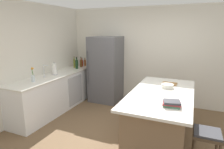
# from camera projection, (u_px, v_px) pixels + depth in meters

# --- Properties ---
(ground_plane) EXTENTS (7.20, 7.20, 0.00)m
(ground_plane) POSITION_uv_depth(u_px,v_px,m) (126.00, 142.00, 3.49)
(ground_plane) COLOR brown
(wall_rear) EXTENTS (6.00, 0.10, 2.60)m
(wall_rear) POSITION_uv_depth(u_px,v_px,m) (154.00, 56.00, 5.20)
(wall_rear) COLOR silver
(wall_rear) RESTS_ON ground_plane
(wall_left) EXTENTS (0.10, 6.00, 2.60)m
(wall_left) POSITION_uv_depth(u_px,v_px,m) (19.00, 63.00, 4.13)
(wall_left) COLOR silver
(wall_left) RESTS_ON ground_plane
(counter_run_left) EXTENTS (0.64, 2.72, 0.92)m
(counter_run_left) POSITION_uv_depth(u_px,v_px,m) (58.00, 92.00, 4.86)
(counter_run_left) COLOR white
(counter_run_left) RESTS_ON ground_plane
(kitchen_island) EXTENTS (1.03, 2.08, 0.94)m
(kitchen_island) POSITION_uv_depth(u_px,v_px,m) (160.00, 117.00, 3.42)
(kitchen_island) COLOR #7A6047
(kitchen_island) RESTS_ON ground_plane
(refrigerator) EXTENTS (0.81, 0.78, 1.81)m
(refrigerator) POSITION_uv_depth(u_px,v_px,m) (106.00, 69.00, 5.39)
(refrigerator) COLOR #56565B
(refrigerator) RESTS_ON ground_plane
(bar_stool) EXTENTS (0.36, 0.36, 0.67)m
(bar_stool) POSITION_uv_depth(u_px,v_px,m) (207.00, 140.00, 2.60)
(bar_stool) COLOR #473828
(bar_stool) RESTS_ON ground_plane
(sink_faucet) EXTENTS (0.15, 0.05, 0.30)m
(sink_faucet) POSITION_uv_depth(u_px,v_px,m) (44.00, 71.00, 4.42)
(sink_faucet) COLOR silver
(sink_faucet) RESTS_ON counter_run_left
(flower_vase) EXTENTS (0.08, 0.08, 0.32)m
(flower_vase) POSITION_uv_depth(u_px,v_px,m) (33.00, 77.00, 4.03)
(flower_vase) COLOR silver
(flower_vase) RESTS_ON counter_run_left
(paper_towel_roll) EXTENTS (0.14, 0.14, 0.31)m
(paper_towel_roll) POSITION_uv_depth(u_px,v_px,m) (54.00, 69.00, 4.67)
(paper_towel_roll) COLOR gray
(paper_towel_roll) RESTS_ON counter_run_left
(vinegar_bottle) EXTENTS (0.06, 0.06, 0.24)m
(vinegar_bottle) POSITION_uv_depth(u_px,v_px,m) (85.00, 63.00, 5.82)
(vinegar_bottle) COLOR #994C23
(vinegar_bottle) RESTS_ON counter_run_left
(hot_sauce_bottle) EXTENTS (0.05, 0.05, 0.26)m
(hot_sauce_bottle) POSITION_uv_depth(u_px,v_px,m) (82.00, 63.00, 5.75)
(hot_sauce_bottle) COLOR red
(hot_sauce_bottle) RESTS_ON counter_run_left
(whiskey_bottle) EXTENTS (0.07, 0.07, 0.30)m
(whiskey_bottle) POSITION_uv_depth(u_px,v_px,m) (81.00, 63.00, 5.65)
(whiskey_bottle) COLOR brown
(whiskey_bottle) RESTS_ON counter_run_left
(soda_bottle) EXTENTS (0.06, 0.06, 0.30)m
(soda_bottle) POSITION_uv_depth(u_px,v_px,m) (77.00, 63.00, 5.59)
(soda_bottle) COLOR silver
(soda_bottle) RESTS_ON counter_run_left
(olive_oil_bottle) EXTENTS (0.05, 0.05, 0.33)m
(olive_oil_bottle) POSITION_uv_depth(u_px,v_px,m) (74.00, 63.00, 5.52)
(olive_oil_bottle) COLOR olive
(olive_oil_bottle) RESTS_ON counter_run_left
(wine_bottle) EXTENTS (0.08, 0.08, 0.32)m
(wine_bottle) POSITION_uv_depth(u_px,v_px,m) (77.00, 64.00, 5.38)
(wine_bottle) COLOR #19381E
(wine_bottle) RESTS_ON counter_run_left
(cookbook_stack) EXTENTS (0.27, 0.23, 0.08)m
(cookbook_stack) POSITION_uv_depth(u_px,v_px,m) (172.00, 104.00, 2.71)
(cookbook_stack) COLOR #4C7F60
(cookbook_stack) RESTS_ON kitchen_island
(mixing_bowl) EXTENTS (0.22, 0.22, 0.07)m
(mixing_bowl) POSITION_uv_depth(u_px,v_px,m) (167.00, 86.00, 3.57)
(mixing_bowl) COLOR silver
(mixing_bowl) RESTS_ON kitchen_island
(cutting_board) EXTENTS (0.29, 0.22, 0.02)m
(cutting_board) POSITION_uv_depth(u_px,v_px,m) (169.00, 84.00, 3.83)
(cutting_board) COLOR #9E7042
(cutting_board) RESTS_ON kitchen_island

